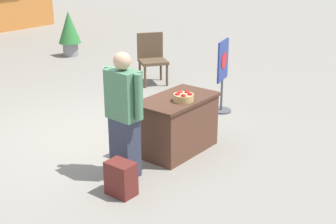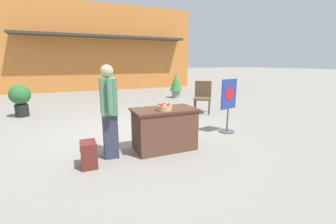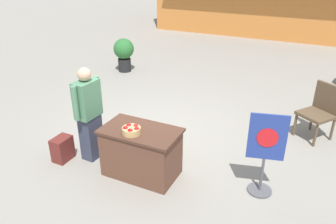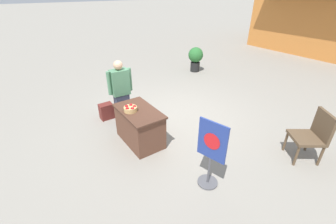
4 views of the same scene
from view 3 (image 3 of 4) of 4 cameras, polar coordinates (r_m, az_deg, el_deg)
name	(u,v)px [view 3 (image 3 of 4)]	position (r m, az deg, el deg)	size (l,w,h in m)	color
ground_plane	(156,134)	(6.46, -2.05, -3.90)	(120.00, 120.00, 0.00)	gray
display_table	(141,152)	(5.18, -4.68, -6.97)	(1.20, 0.70, 0.80)	brown
apple_basket	(131,130)	(4.86, -6.39, -3.13)	(0.28, 0.28, 0.13)	tan
person_visitor	(89,114)	(5.54, -13.63, -0.33)	(0.28, 0.61, 1.62)	#33384C
backpack	(62,149)	(5.88, -17.92, -6.12)	(0.24, 0.34, 0.42)	maroon
poster_board	(265,153)	(4.84, 16.54, -6.83)	(0.51, 0.36, 1.28)	#4C4C51
patio_chair	(321,109)	(6.77, 25.10, 0.51)	(0.77, 0.77, 1.05)	brown
potted_plant_far_left	(124,52)	(9.93, -7.69, 10.30)	(0.60, 0.60, 0.99)	black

